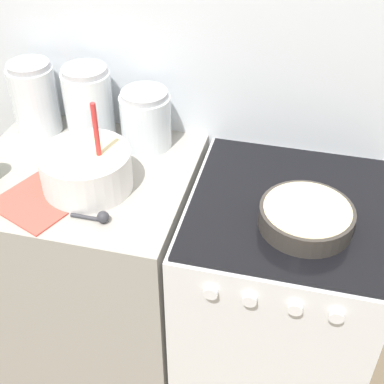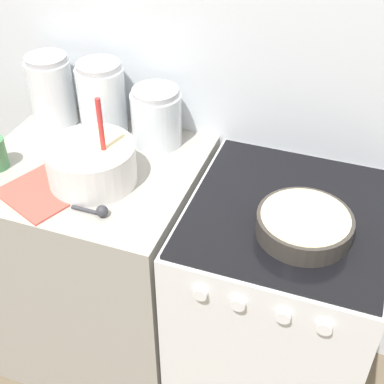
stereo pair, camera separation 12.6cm
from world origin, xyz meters
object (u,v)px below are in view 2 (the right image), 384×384
Objects in this scene: baking_pan at (304,224)px; storage_jar_middle at (103,104)px; storage_jar_left at (52,95)px; mixing_bowl at (91,161)px; stove at (274,312)px; storage_jar_right at (157,120)px.

baking_pan is 0.83m from storage_jar_middle.
baking_pan is 1.02m from storage_jar_left.
storage_jar_left is (-0.97, 0.30, 0.08)m from baking_pan.
baking_pan is at bearing -17.10° from storage_jar_left.
mixing_bowl is 0.29m from storage_jar_middle.
baking_pan is (0.06, -0.09, 0.50)m from stove.
storage_jar_right reaches higher than baking_pan.
storage_jar_left reaches higher than storage_jar_right.
storage_jar_middle reaches higher than storage_jar_left.
stove is at bearing 5.84° from mixing_bowl.
storage_jar_middle reaches higher than storage_jar_right.
baking_pan reaches higher than stove.
mixing_bowl is at bearing 177.99° from baking_pan.
baking_pan is at bearing -21.24° from storage_jar_middle.
stove is at bearing -13.06° from storage_jar_left.
mixing_bowl is (-0.61, -0.06, 0.54)m from stove.
mixing_bowl is 1.14× the size of storage_jar_middle.
baking_pan is 1.02× the size of storage_jar_middle.
baking_pan is at bearing -27.80° from storage_jar_right.
storage_jar_right is (0.20, 0.00, -0.03)m from storage_jar_middle.
storage_jar_middle is (-0.71, 0.21, 0.58)m from stove.
storage_jar_right reaches higher than stove.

